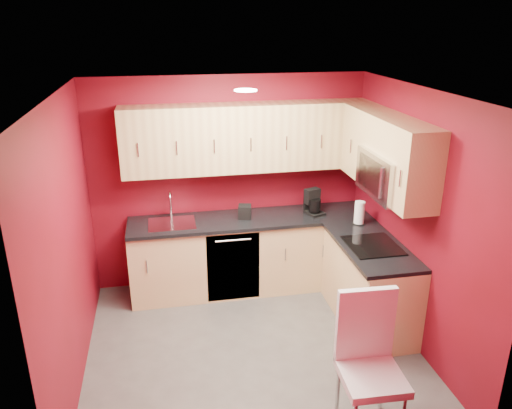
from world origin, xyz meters
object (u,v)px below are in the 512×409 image
object	(u,v)px
microwave	(390,175)
dining_chair	(372,370)
coffee_maker	(315,202)
paper_towel	(359,213)
sink	(172,220)
napkin_holder	(245,212)

from	to	relation	value
microwave	dining_chair	world-z (taller)	microwave
coffee_maker	dining_chair	size ratio (longest dim) A/B	0.26
paper_towel	coffee_maker	bearing A→B (deg)	136.84
microwave	dining_chair	xyz separation A→B (m)	(-0.69, -1.40, -1.08)
microwave	coffee_maker	xyz separation A→B (m)	(-0.43, 0.96, -0.60)
sink	napkin_holder	size ratio (longest dim) A/B	3.36
microwave	sink	world-z (taller)	microwave
microwave	paper_towel	distance (m)	0.85
paper_towel	dining_chair	xyz separation A→B (m)	(-0.66, -1.98, -0.46)
microwave	napkin_holder	bearing A→B (deg)	141.79
microwave	dining_chair	bearing A→B (deg)	-116.37
microwave	paper_towel	size ratio (longest dim) A/B	2.92
coffee_maker	napkin_holder	world-z (taller)	coffee_maker
microwave	sink	distance (m)	2.43
sink	paper_towel	bearing A→B (deg)	-11.52
microwave	sink	xyz separation A→B (m)	(-2.09, 1.00, -0.72)
paper_towel	napkin_holder	bearing A→B (deg)	161.61
microwave	sink	size ratio (longest dim) A/B	1.46
sink	dining_chair	bearing A→B (deg)	-59.77
sink	napkin_holder	world-z (taller)	sink
coffee_maker	paper_towel	distance (m)	0.55
napkin_holder	dining_chair	size ratio (longest dim) A/B	0.13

